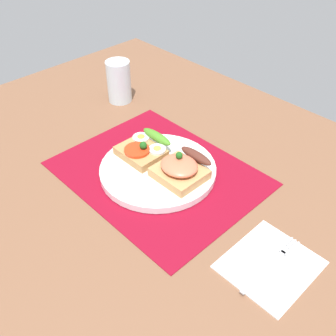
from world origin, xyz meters
TOP-DOWN VIEW (x-y plane):
  - ground_plane at (0.00, 0.00)cm, footprint 120.00×90.00cm
  - placemat at (0.00, 0.00)cm, footprint 40.20×31.70cm
  - plate at (0.00, 0.00)cm, footprint 24.01×24.01cm
  - sandwich_egg_tomato at (-5.24, 1.11)cm, footprint 9.37×9.48cm
  - sandwich_salmon at (5.23, 1.47)cm, footprint 9.46×10.07cm
  - napkin at (29.77, -2.69)cm, footprint 13.04×14.61cm
  - fork at (30.04, -2.62)cm, footprint 1.62×14.95cm
  - drinking_glass at (-29.51, 13.64)cm, footprint 6.21×6.21cm

SIDE VIEW (x-z plane):
  - ground_plane at x=0.00cm, z-range -3.20..0.00cm
  - placemat at x=0.00cm, z-range 0.00..0.30cm
  - napkin at x=29.77cm, z-range 0.00..0.60cm
  - fork at x=30.04cm, z-range 0.60..0.92cm
  - plate at x=0.00cm, z-range 0.30..1.78cm
  - sandwich_egg_tomato at x=-5.24cm, z-range 1.21..5.23cm
  - sandwich_salmon at x=5.23cm, z-range 1.01..6.34cm
  - drinking_glass at x=-29.51cm, z-range 0.00..10.91cm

